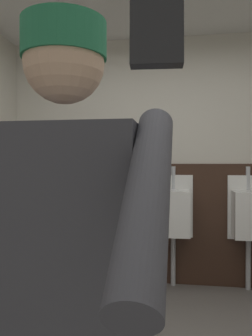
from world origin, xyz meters
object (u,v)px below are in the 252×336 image
object	(u,v)px
urinal_left	(101,210)
cell_phone	(157,19)
urinal_right	(250,214)
urinal_middle	(173,212)
person	(64,272)

from	to	relation	value
urinal_left	cell_phone	size ratio (longest dim) A/B	11.27
urinal_right	cell_phone	distance (m)	3.23
urinal_left	urinal_middle	xyz separation A→B (m)	(0.75, 0.00, 0.00)
urinal_left	cell_phone	distance (m)	3.25
person	urinal_right	bearing A→B (deg)	68.96
cell_phone	urinal_right	bearing A→B (deg)	73.16
urinal_left	urinal_right	xyz separation A→B (m)	(1.50, 0.00, 0.00)
person	cell_phone	size ratio (longest dim) A/B	15.07
urinal_middle	person	size ratio (longest dim) A/B	0.75
urinal_middle	urinal_right	xyz separation A→B (m)	(0.75, 0.00, 0.00)
person	cell_phone	xyz separation A→B (m)	(0.29, -0.50, 0.46)
urinal_left	person	xyz separation A→B (m)	(0.51, -2.58, 0.20)
urinal_left	urinal_right	distance (m)	1.50
urinal_middle	person	bearing A→B (deg)	-95.39
urinal_middle	person	distance (m)	2.60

